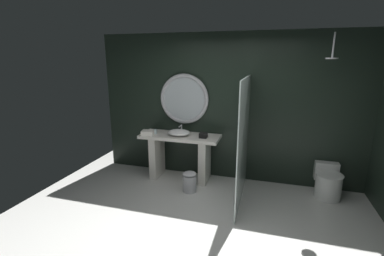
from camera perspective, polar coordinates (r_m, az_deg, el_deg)
The scene contains 12 objects.
ground_plane at distance 3.63m, azimuth 2.00°, elevation -21.97°, with size 5.76×5.76×0.00m, color silver.
back_wall_panel at distance 4.86m, azimuth 7.74°, elevation 4.16°, with size 4.80×0.10×2.60m, color black.
vanity_counter at distance 4.93m, azimuth -2.51°, elevation -4.98°, with size 1.42×0.54×0.83m.
vessel_sink at distance 4.80m, azimuth -2.80°, elevation -0.96°, with size 0.41×0.34×0.16m.
tumbler_cup at distance 4.94m, azimuth -7.78°, elevation -0.76°, with size 0.07×0.07×0.08m, color silver.
tissue_box at distance 4.66m, azimuth 2.40°, elevation -1.54°, with size 0.13×0.12×0.09m, color black.
round_wall_mirror at distance 4.94m, azimuth -1.68°, elevation 6.12°, with size 0.92×0.07×0.92m.
shower_glass_panel at distance 4.14m, azimuth 10.77°, elevation -2.74°, with size 0.02×1.48×1.90m, color silver.
rain_shower_head at distance 4.25m, azimuth 27.52°, elevation 13.53°, with size 0.16×0.16×0.35m.
toilet at distance 4.91m, azimuth 26.70°, elevation -10.10°, with size 0.41×0.61×0.50m.
waste_bin at distance 4.57m, azimuth -0.53°, elevation -11.23°, with size 0.23×0.23×0.35m.
folded_hand_towel at distance 4.88m, azimuth -9.35°, elevation -1.01°, with size 0.21×0.18×0.08m, color silver.
Camera 1 is at (0.71, -2.84, 2.15)m, focal length 25.27 mm.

